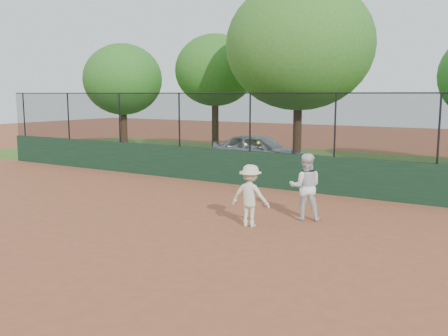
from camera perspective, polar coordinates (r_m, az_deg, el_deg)
The scene contains 10 objects.
ground at distance 12.22m, azimuth -8.70°, elevation -6.59°, with size 80.00×80.00×0.00m, color brown.
back_wall at distance 17.01m, azimuth 4.43°, elevation -0.18°, with size 26.00×0.20×1.20m, color #183620.
grass_strip at distance 22.55m, azimuth 11.42°, elevation 0.28°, with size 36.00×12.00×0.01m, color #31551A.
parked_car at distance 21.68m, azimuth 4.01°, elevation 2.03°, with size 1.72×4.27×1.45m, color #ADB2B7.
player_second at distance 12.70m, azimuth 9.29°, elevation -2.12°, with size 0.82×0.64×1.69m, color silver.
player_main at distance 11.91m, azimuth 3.02°, elevation -3.18°, with size 1.01×0.66×2.09m.
fence_assembly at distance 16.86m, azimuth 4.41°, elevation 5.33°, with size 26.00×0.06×2.00m.
tree_0 at distance 27.13m, azimuth -11.51°, elevation 9.87°, with size 4.31×3.91×5.76m.
tree_1 at distance 25.38m, azimuth -1.03°, elevation 11.07°, with size 4.14×3.77×6.11m.
tree_2 at distance 21.04m, azimuth 8.58°, elevation 13.69°, with size 6.11×5.55×7.74m.
Camera 1 is at (7.68, -8.96, 3.16)m, focal length 40.00 mm.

